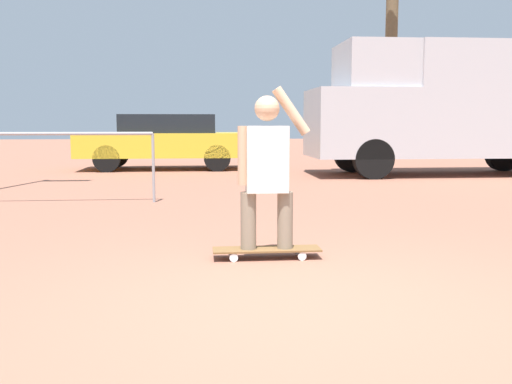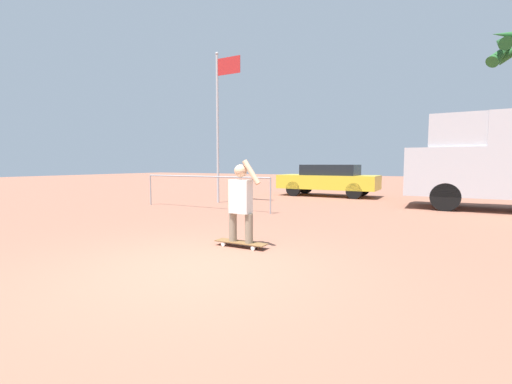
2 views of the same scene
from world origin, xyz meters
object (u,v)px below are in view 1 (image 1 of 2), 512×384
(camper_van, at_px, (451,104))
(person_skateboarder, at_px, (267,165))
(parked_car_yellow, at_px, (165,140))
(skateboard, at_px, (267,250))

(camper_van, bearing_deg, person_skateboarder, -123.39)
(camper_van, bearing_deg, parked_car_yellow, 162.07)
(person_skateboarder, xyz_separation_m, parked_car_yellow, (-1.51, 10.09, -0.08))
(parked_car_yellow, bearing_deg, camper_van, -17.93)
(person_skateboarder, bearing_deg, camper_van, 56.61)
(skateboard, height_order, parked_car_yellow, parked_car_yellow)
(person_skateboarder, relative_size, camper_van, 0.23)
(skateboard, distance_m, camper_van, 9.61)
(person_skateboarder, xyz_separation_m, camper_van, (5.22, 7.92, 0.81))
(camper_van, xyz_separation_m, parked_car_yellow, (-6.73, 2.18, -0.88))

